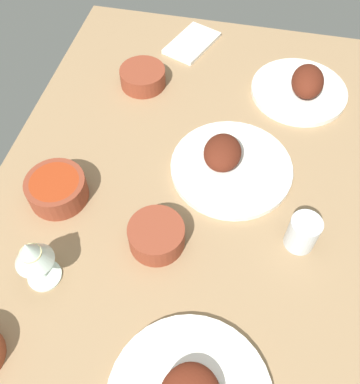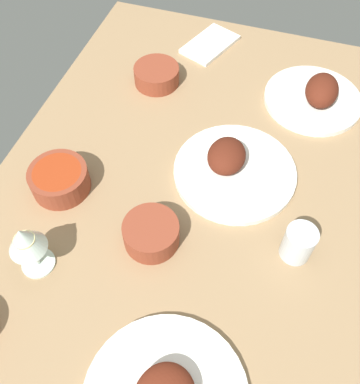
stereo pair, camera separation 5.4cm
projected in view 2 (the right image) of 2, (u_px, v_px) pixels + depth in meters
dining_table at (180, 202)px, 101.13cm from camera, size 140.00×90.00×4.00cm
plate_near_viewer at (316, 96)px, 115.39cm from camera, size 26.39×26.39×8.34cm
plate_far_side at (232, 167)px, 102.13cm from camera, size 29.43×29.43×7.40cm
bowl_soup at (151, 233)px, 90.47cm from camera, size 12.05×12.05×5.74cm
bowl_sauce at (59, 179)px, 98.46cm from camera, size 13.60×13.60×5.94cm
bowl_pasta at (157, 74)px, 119.82cm from camera, size 12.66×12.66×5.04cm
wine_glass at (25, 241)px, 81.65cm from camera, size 7.60×7.60×14.00cm
water_tumbler at (298, 243)px, 87.91cm from camera, size 6.56×6.56×8.30cm
folded_napkin at (210, 44)px, 131.00cm from camera, size 20.19×16.26×1.20cm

